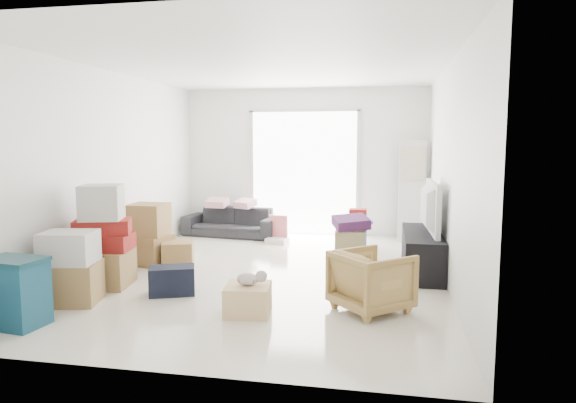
% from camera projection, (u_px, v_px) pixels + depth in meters
% --- Properties ---
extents(room_shell, '(4.98, 6.48, 3.18)m').
position_uv_depth(room_shell, '(267.00, 171.00, 6.61)').
color(room_shell, beige).
rests_on(room_shell, ground).
extents(sliding_door, '(2.10, 0.04, 2.33)m').
position_uv_depth(sliding_door, '(304.00, 168.00, 9.53)').
color(sliding_door, white).
rests_on(sliding_door, room_shell).
extents(ac_tower, '(0.45, 0.30, 1.75)m').
position_uv_depth(ac_tower, '(412.00, 191.00, 8.89)').
color(ac_tower, silver).
rests_on(ac_tower, room_shell).
extents(tv_console, '(0.48, 1.61, 0.54)m').
position_uv_depth(tv_console, '(422.00, 252.00, 6.81)').
color(tv_console, black).
rests_on(tv_console, room_shell).
extents(television, '(0.72, 1.20, 0.15)m').
position_uv_depth(television, '(423.00, 227.00, 6.77)').
color(television, black).
rests_on(television, tv_console).
extents(sofa, '(1.82, 0.73, 0.69)m').
position_uv_depth(sofa, '(232.00, 217.00, 9.41)').
color(sofa, '#25252A').
rests_on(sofa, room_shell).
extents(pillow_left, '(0.39, 0.32, 0.12)m').
position_uv_depth(pillow_left, '(217.00, 195.00, 9.45)').
color(pillow_left, '#EDADB4').
rests_on(pillow_left, sofa).
extents(pillow_right, '(0.46, 0.43, 0.13)m').
position_uv_depth(pillow_right, '(245.00, 195.00, 9.34)').
color(pillow_right, '#EDADB4').
rests_on(pillow_right, sofa).
extents(armchair, '(0.92, 0.92, 0.69)m').
position_uv_depth(armchair, '(372.00, 278.00, 5.25)').
color(armchair, tan).
rests_on(armchair, room_shell).
extents(storage_bins, '(0.61, 0.46, 0.65)m').
position_uv_depth(storage_bins, '(14.00, 292.00, 4.82)').
color(storage_bins, navy).
rests_on(storage_bins, room_shell).
extents(box_stack_a, '(0.68, 0.61, 0.78)m').
position_uv_depth(box_stack_a, '(70.00, 269.00, 5.50)').
color(box_stack_a, olive).
rests_on(box_stack_a, room_shell).
extents(box_stack_b, '(0.74, 0.69, 1.22)m').
position_uv_depth(box_stack_b, '(103.00, 242.00, 6.14)').
color(box_stack_b, olive).
rests_on(box_stack_b, room_shell).
extents(box_stack_c, '(0.68, 0.61, 0.86)m').
position_uv_depth(box_stack_c, '(149.00, 235.00, 7.25)').
color(box_stack_c, olive).
rests_on(box_stack_c, room_shell).
extents(loose_box, '(0.52, 0.52, 0.34)m').
position_uv_depth(loose_box, '(178.00, 254.00, 7.17)').
color(loose_box, olive).
rests_on(loose_box, room_shell).
extents(duffel_bag, '(0.58, 0.46, 0.32)m').
position_uv_depth(duffel_bag, '(172.00, 280.00, 5.83)').
color(duffel_bag, black).
rests_on(duffel_bag, room_shell).
extents(ottoman, '(0.45, 0.45, 0.44)m').
position_uv_depth(ottoman, '(351.00, 244.00, 7.59)').
color(ottoman, '#968257').
rests_on(ottoman, room_shell).
extents(blanket, '(0.61, 0.61, 0.14)m').
position_uv_depth(blanket, '(351.00, 225.00, 7.55)').
color(blanket, '#451B45').
rests_on(blanket, ottoman).
extents(kids_table, '(0.50, 0.50, 0.63)m').
position_uv_depth(kids_table, '(358.00, 220.00, 8.41)').
color(kids_table, '#171FB5').
rests_on(kids_table, room_shell).
extents(toy_walker, '(0.38, 0.35, 0.46)m').
position_uv_depth(toy_walker, '(278.00, 235.00, 8.81)').
color(toy_walker, silver).
rests_on(toy_walker, room_shell).
extents(wood_crate, '(0.49, 0.49, 0.30)m').
position_uv_depth(wood_crate, '(248.00, 299.00, 5.18)').
color(wood_crate, '#D7BC7C').
rests_on(wood_crate, room_shell).
extents(plush_bunny, '(0.31, 0.17, 0.15)m').
position_uv_depth(plush_bunny, '(251.00, 278.00, 5.16)').
color(plush_bunny, '#B2ADA8').
rests_on(plush_bunny, wood_crate).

